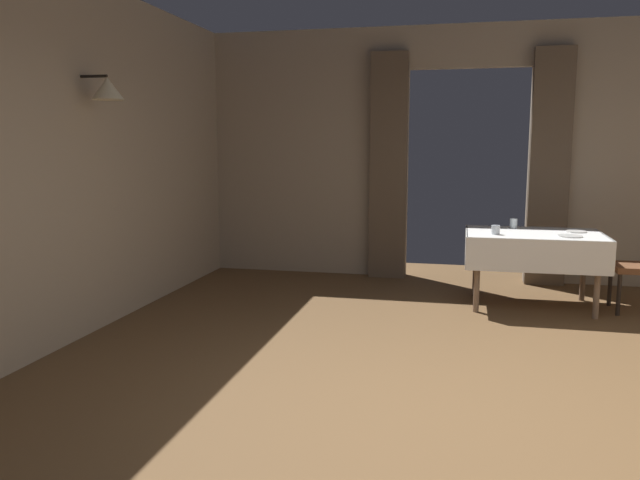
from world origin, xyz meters
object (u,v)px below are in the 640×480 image
(plate_mid_a, at_px, (570,236))
(glass_mid_b, at_px, (513,223))
(glass_mid_c, at_px, (496,230))
(dining_table_mid, at_px, (534,243))
(plate_mid_d, at_px, (576,231))

(plate_mid_a, distance_m, glass_mid_b, 0.70)
(glass_mid_b, relative_size, glass_mid_c, 1.16)
(dining_table_mid, xyz_separation_m, plate_mid_a, (0.30, -0.21, 0.11))
(plate_mid_a, bearing_deg, glass_mid_b, 133.61)
(dining_table_mid, bearing_deg, glass_mid_b, 121.17)
(dining_table_mid, distance_m, plate_mid_d, 0.45)
(glass_mid_c, xyz_separation_m, plate_mid_d, (0.80, 0.35, -0.04))
(dining_table_mid, height_order, glass_mid_b, glass_mid_b)
(dining_table_mid, xyz_separation_m, glass_mid_b, (-0.18, 0.30, 0.16))
(dining_table_mid, distance_m, glass_mid_b, 0.38)
(dining_table_mid, xyz_separation_m, plate_mid_d, (0.42, 0.14, 0.11))
(plate_mid_a, relative_size, glass_mid_c, 2.55)
(plate_mid_d, bearing_deg, glass_mid_b, 165.15)
(plate_mid_a, distance_m, glass_mid_c, 0.69)
(glass_mid_c, height_order, plate_mid_d, glass_mid_c)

